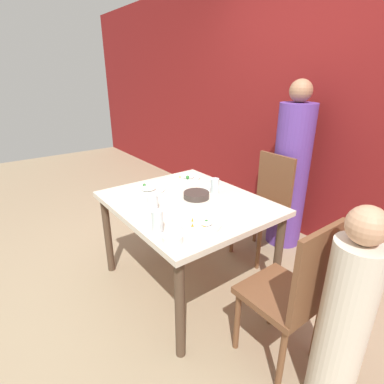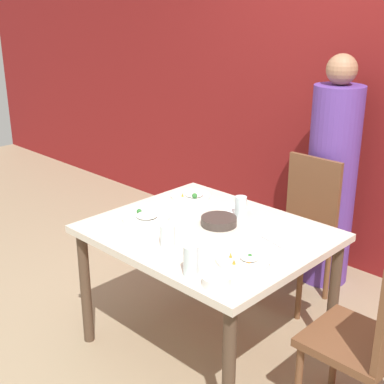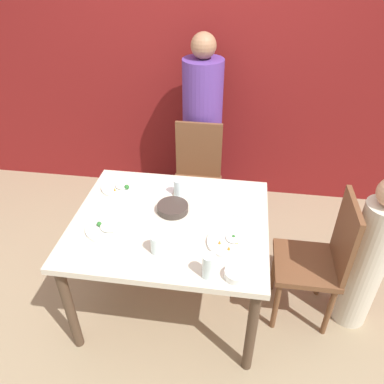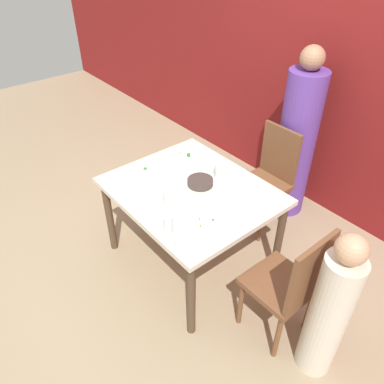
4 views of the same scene
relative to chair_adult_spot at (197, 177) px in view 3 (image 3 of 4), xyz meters
name	(u,v)px [view 3 (image 3 of 4)]	position (x,y,z in m)	size (l,w,h in m)	color
ground_plane	(174,298)	(-0.05, -0.84, -0.51)	(10.00, 10.00, 0.00)	#998466
wall_back	(202,52)	(-0.05, 0.65, 0.84)	(10.00, 0.06, 2.70)	maroon
dining_table	(171,230)	(-0.05, -0.84, 0.14)	(1.19, 1.00, 0.74)	beige
chair_adult_spot	(197,177)	(0.00, 0.00, 0.00)	(0.40, 0.40, 0.95)	brown
chair_child_spot	(320,258)	(0.89, -0.81, 0.00)	(0.40, 0.40, 0.95)	brown
person_adult	(202,136)	(0.00, 0.33, 0.22)	(0.33, 0.33, 1.58)	#5B3893
person_child	(367,261)	(1.17, -0.81, 0.02)	(0.23, 0.23, 1.13)	beige
bowl_curry	(172,208)	(-0.05, -0.76, 0.25)	(0.20, 0.20, 0.05)	#3D332D
plate_rice_adult	(109,227)	(-0.40, -0.98, 0.24)	(0.27, 0.27, 0.05)	white
plate_rice_child	(120,187)	(-0.46, -0.56, 0.24)	(0.25, 0.25, 0.05)	white
plate_noodles	(230,242)	(0.32, -1.00, 0.24)	(0.25, 0.25, 0.04)	white
bowl_rice_small	(236,274)	(0.37, -1.25, 0.25)	(0.12, 0.12, 0.04)	white
glass_water_tall	(179,188)	(-0.05, -0.58, 0.29)	(0.07, 0.07, 0.12)	silver
glass_water_short	(209,266)	(0.23, -1.26, 0.30)	(0.07, 0.07, 0.14)	silver
glass_water_center	(157,244)	(-0.07, -1.13, 0.28)	(0.07, 0.07, 0.11)	silver
napkin_folded	(164,188)	(-0.16, -0.52, 0.23)	(0.14, 0.14, 0.01)	white
fork_steel	(229,213)	(0.30, -0.73, 0.23)	(0.18, 0.06, 0.01)	silver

